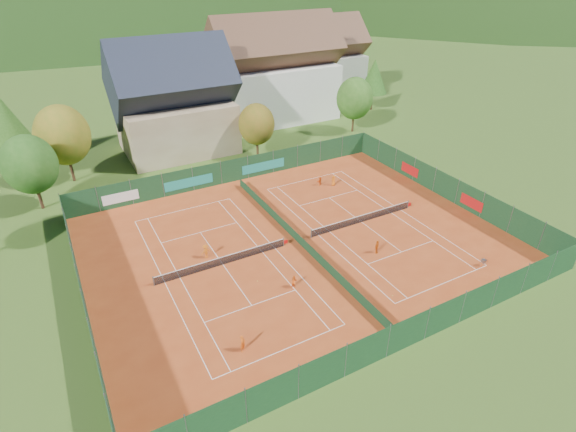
# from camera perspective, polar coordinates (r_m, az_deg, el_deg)

# --- Properties ---
(ground) EXTENTS (600.00, 600.00, 0.00)m
(ground) POSITION_cam_1_polar(r_m,az_deg,el_deg) (45.22, 1.22, -3.33)
(ground) COLOR #33541A
(ground) RESTS_ON ground
(clay_pad) EXTENTS (40.00, 32.00, 0.01)m
(clay_pad) POSITION_cam_1_polar(r_m,az_deg,el_deg) (45.20, 1.22, -3.31)
(clay_pad) COLOR #A83E18
(clay_pad) RESTS_ON ground
(court_markings_left) EXTENTS (11.03, 23.83, 0.00)m
(court_markings_left) POSITION_cam_1_polar(r_m,az_deg,el_deg) (42.48, -8.25, -6.14)
(court_markings_left) COLOR white
(court_markings_left) RESTS_ON ground
(court_markings_right) EXTENTS (11.03, 23.83, 0.00)m
(court_markings_right) POSITION_cam_1_polar(r_m,az_deg,el_deg) (49.09, 9.35, -0.77)
(court_markings_right) COLOR white
(court_markings_right) RESTS_ON ground
(tennis_net_left) EXTENTS (13.30, 0.10, 1.02)m
(tennis_net_left) POSITION_cam_1_polar(r_m,az_deg,el_deg) (42.23, -8.10, -5.54)
(tennis_net_left) COLOR #59595B
(tennis_net_left) RESTS_ON ground
(tennis_net_right) EXTENTS (13.30, 0.10, 1.02)m
(tennis_net_right) POSITION_cam_1_polar(r_m,az_deg,el_deg) (48.92, 9.55, -0.23)
(tennis_net_right) COLOR #59595B
(tennis_net_right) RESTS_ON ground
(court_divider) EXTENTS (0.03, 28.80, 1.00)m
(court_divider) POSITION_cam_1_polar(r_m,az_deg,el_deg) (44.93, 1.23, -2.78)
(court_divider) COLOR #12331B
(court_divider) RESTS_ON ground
(fence_north) EXTENTS (40.00, 0.10, 3.00)m
(fence_north) POSITION_cam_1_polar(r_m,az_deg,el_deg) (57.03, -7.20, 5.67)
(fence_north) COLOR #14391D
(fence_north) RESTS_ON ground
(fence_south) EXTENTS (40.00, 0.04, 3.00)m
(fence_south) POSITION_cam_1_polar(r_m,az_deg,el_deg) (34.43, 15.00, -14.14)
(fence_south) COLOR #14391C
(fence_south) RESTS_ON ground
(fence_west) EXTENTS (0.04, 32.00, 3.00)m
(fence_west) POSITION_cam_1_polar(r_m,az_deg,el_deg) (40.18, -24.69, -8.83)
(fence_west) COLOR #143822
(fence_west) RESTS_ON ground
(fence_east) EXTENTS (0.09, 32.00, 3.00)m
(fence_east) POSITION_cam_1_polar(r_m,az_deg,el_deg) (55.95, 19.32, 3.63)
(fence_east) COLOR #14371B
(fence_east) RESTS_ON ground
(chalet) EXTENTS (16.20, 12.00, 16.00)m
(chalet) POSITION_cam_1_polar(r_m,az_deg,el_deg) (67.11, -14.26, 13.51)
(chalet) COLOR tan
(chalet) RESTS_ON ground
(hotel_block_a) EXTENTS (21.60, 11.00, 17.25)m
(hotel_block_a) POSITION_cam_1_polar(r_m,az_deg,el_deg) (78.92, -1.74, 17.40)
(hotel_block_a) COLOR silver
(hotel_block_a) RESTS_ON ground
(hotel_block_b) EXTENTS (17.28, 10.00, 15.50)m
(hotel_block_b) POSITION_cam_1_polar(r_m,az_deg,el_deg) (92.68, 4.02, 18.81)
(hotel_block_b) COLOR silver
(hotel_block_b) RESTS_ON ground
(tree_west_front) EXTENTS (5.72, 5.72, 8.69)m
(tree_west_front) POSITION_cam_1_polar(r_m,az_deg,el_deg) (56.18, -29.99, 5.69)
(tree_west_front) COLOR #4B2B1A
(tree_west_front) RESTS_ON ground
(tree_west_mid) EXTENTS (6.44, 6.44, 9.78)m
(tree_west_mid) POSITION_cam_1_polar(r_m,az_deg,el_deg) (61.55, -26.71, 9.15)
(tree_west_mid) COLOR #472B19
(tree_west_mid) RESTS_ON ground
(tree_west_back) EXTENTS (5.60, 5.60, 10.00)m
(tree_west_back) POSITION_cam_1_polar(r_m,az_deg,el_deg) (69.20, -32.34, 10.37)
(tree_west_back) COLOR #452D18
(tree_west_back) RESTS_ON ground
(tree_center) EXTENTS (5.01, 5.01, 7.60)m
(tree_center) POSITION_cam_1_polar(r_m,az_deg,el_deg) (63.31, -4.01, 11.54)
(tree_center) COLOR #4D331B
(tree_center) RESTS_ON ground
(tree_east_front) EXTENTS (5.72, 5.72, 8.69)m
(tree_east_front) POSITION_cam_1_polar(r_m,az_deg,el_deg) (73.64, 8.46, 14.55)
(tree_east_front) COLOR #442D18
(tree_east_front) RESTS_ON ground
(tree_east_mid) EXTENTS (5.04, 5.04, 9.00)m
(tree_east_mid) POSITION_cam_1_polar(r_m,az_deg,el_deg) (85.58, 10.87, 17.02)
(tree_east_mid) COLOR #482A1A
(tree_east_mid) RESTS_ON ground
(tree_east_back) EXTENTS (7.15, 7.15, 10.86)m
(tree_east_back) POSITION_cam_1_polar(r_m,az_deg,el_deg) (87.25, 3.16, 18.20)
(tree_east_back) COLOR #473019
(tree_east_back) RESTS_ON ground
(mountain_backdrop) EXTENTS (820.00, 530.00, 242.00)m
(mountain_backdrop) POSITION_cam_1_polar(r_m,az_deg,el_deg) (277.85, -18.74, 15.36)
(mountain_backdrop) COLOR black
(mountain_backdrop) RESTS_ON ground
(ball_hopper) EXTENTS (0.34, 0.34, 0.80)m
(ball_hopper) POSITION_cam_1_polar(r_m,az_deg,el_deg) (45.37, 23.60, -5.25)
(ball_hopper) COLOR slate
(ball_hopper) RESTS_ON ground
(loose_ball_0) EXTENTS (0.07, 0.07, 0.07)m
(loose_ball_0) POSITION_cam_1_polar(r_m,az_deg,el_deg) (40.19, -3.90, -8.24)
(loose_ball_0) COLOR #CCD833
(loose_ball_0) RESTS_ON ground
(loose_ball_1) EXTENTS (0.07, 0.07, 0.07)m
(loose_ball_1) POSITION_cam_1_polar(r_m,az_deg,el_deg) (39.59, 13.14, -9.81)
(loose_ball_1) COLOR #CCD833
(loose_ball_1) RESTS_ON ground
(loose_ball_2) EXTENTS (0.07, 0.07, 0.07)m
(loose_ball_2) POSITION_cam_1_polar(r_m,az_deg,el_deg) (50.95, 3.06, 0.89)
(loose_ball_2) COLOR #CCD833
(loose_ball_2) RESTS_ON ground
(loose_ball_3) EXTENTS (0.07, 0.07, 0.07)m
(loose_ball_3) POSITION_cam_1_polar(r_m,az_deg,el_deg) (51.74, -10.18, 0.91)
(loose_ball_3) COLOR #CCD833
(loose_ball_3) RESTS_ON ground
(player_left_near) EXTENTS (0.63, 0.59, 1.44)m
(player_left_near) POSITION_cam_1_polar(r_m,az_deg,el_deg) (33.86, -5.78, -15.80)
(player_left_near) COLOR #DB5813
(player_left_near) RESTS_ON ground
(player_left_mid) EXTENTS (0.67, 0.56, 1.24)m
(player_left_mid) POSITION_cam_1_polar(r_m,az_deg,el_deg) (39.08, 0.82, -8.35)
(player_left_mid) COLOR orange
(player_left_mid) RESTS_ON ground
(player_left_far) EXTENTS (1.03, 0.73, 1.44)m
(player_left_far) POSITION_cam_1_polar(r_m,az_deg,el_deg) (43.29, -10.41, -4.43)
(player_left_far) COLOR orange
(player_left_far) RESTS_ON ground
(player_right_near) EXTENTS (0.89, 0.68, 1.41)m
(player_right_near) POSITION_cam_1_polar(r_m,az_deg,el_deg) (44.06, 11.23, -3.86)
(player_right_near) COLOR orange
(player_right_near) RESTS_ON ground
(player_right_far_a) EXTENTS (0.75, 0.59, 1.35)m
(player_right_far_a) POSITION_cam_1_polar(r_m,az_deg,el_deg) (56.26, 5.80, 4.51)
(player_right_far_a) COLOR orange
(player_right_far_a) RESTS_ON ground
(player_right_far_b) EXTENTS (1.14, 0.75, 1.18)m
(player_right_far_b) POSITION_cam_1_polar(r_m,az_deg,el_deg) (56.19, 4.07, 4.46)
(player_right_far_b) COLOR #E45614
(player_right_far_b) RESTS_ON ground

